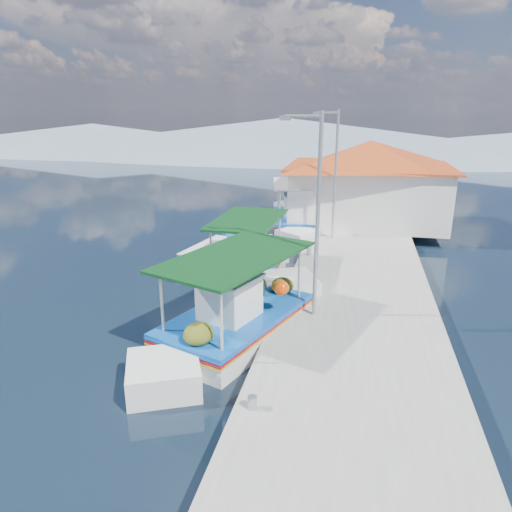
# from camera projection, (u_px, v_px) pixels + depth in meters

# --- Properties ---
(ground) EXTENTS (160.00, 160.00, 0.00)m
(ground) POSITION_uv_depth(u_px,v_px,m) (148.00, 344.00, 13.54)
(ground) COLOR black
(ground) RESTS_ON ground
(quay) EXTENTS (5.00, 44.00, 0.50)m
(quay) POSITION_uv_depth(u_px,v_px,m) (358.00, 280.00, 17.84)
(quay) COLOR #ACA8A1
(quay) RESTS_ON ground
(bollards) EXTENTS (0.20, 17.20, 0.30)m
(bollards) POSITION_uv_depth(u_px,v_px,m) (301.00, 273.00, 17.45)
(bollards) COLOR #A5A8AD
(bollards) RESTS_ON quay
(main_caique) EXTENTS (4.50, 8.23, 2.89)m
(main_caique) POSITION_uv_depth(u_px,v_px,m) (237.00, 320.00, 13.81)
(main_caique) COLOR silver
(main_caique) RESTS_ON ground
(caique_green_canopy) EXTENTS (2.47, 7.61, 2.85)m
(caique_green_canopy) POSITION_uv_depth(u_px,v_px,m) (248.00, 271.00, 18.33)
(caique_green_canopy) COLOR silver
(caique_green_canopy) RESTS_ON ground
(caique_blue_hull) EXTENTS (2.63, 5.92, 1.08)m
(caique_blue_hull) POSITION_uv_depth(u_px,v_px,m) (216.00, 255.00, 20.74)
(caique_blue_hull) COLOR #1D56AE
(caique_blue_hull) RESTS_ON ground
(caique_far) EXTENTS (3.45, 8.18, 2.91)m
(caique_far) POSITION_uv_depth(u_px,v_px,m) (296.00, 220.00, 26.05)
(caique_far) COLOR silver
(caique_far) RESTS_ON ground
(harbor_building) EXTENTS (10.49, 10.49, 4.40)m
(harbor_building) POSITION_uv_depth(u_px,v_px,m) (368.00, 180.00, 25.38)
(harbor_building) COLOR silver
(harbor_building) RESTS_ON quay
(lamp_post_near) EXTENTS (1.21, 0.14, 6.00)m
(lamp_post_near) POSITION_uv_depth(u_px,v_px,m) (315.00, 207.00, 13.30)
(lamp_post_near) COLOR #A5A8AD
(lamp_post_near) RESTS_ON quay
(lamp_post_far) EXTENTS (1.21, 0.14, 6.00)m
(lamp_post_far) POSITION_uv_depth(u_px,v_px,m) (334.00, 169.00, 21.67)
(lamp_post_far) COLOR #A5A8AD
(lamp_post_far) RESTS_ON quay
(mountain_ridge) EXTENTS (171.40, 96.00, 5.50)m
(mountain_ridge) POSITION_uv_depth(u_px,v_px,m) (368.00, 142.00, 63.66)
(mountain_ridge) COLOR gray
(mountain_ridge) RESTS_ON ground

